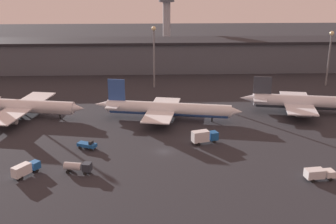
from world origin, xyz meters
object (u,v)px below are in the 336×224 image
object	(u,v)px
service_vehicle_2	(319,174)
service_vehicle_5	(78,167)
airplane_1	(167,109)
service_vehicle_0	(87,145)
control_tower	(167,17)
airplane_2	(302,102)
airplane_0	(25,106)
service_vehicle_1	(25,169)
service_vehicle_4	(204,136)

from	to	relation	value
service_vehicle_2	service_vehicle_5	size ratio (longest dim) A/B	1.03
airplane_1	service_vehicle_5	xyz separation A→B (m)	(-22.92, -38.13, -2.00)
service_vehicle_0	service_vehicle_2	xyz separation A→B (m)	(56.65, -20.46, 0.45)
control_tower	airplane_2	bearing A→B (deg)	-69.63
airplane_0	service_vehicle_1	bearing A→B (deg)	-63.52
service_vehicle_2	service_vehicle_5	xyz separation A→B (m)	(-56.80, 5.87, 0.01)
airplane_0	control_tower	world-z (taller)	control_tower
airplane_0	control_tower	bearing A→B (deg)	76.65
service_vehicle_1	service_vehicle_4	xyz separation A→B (m)	(44.96, 18.45, 0.30)
service_vehicle_4	service_vehicle_5	bearing A→B (deg)	-170.48
service_vehicle_1	control_tower	xyz separation A→B (m)	(39.47, 158.07, 19.80)
service_vehicle_0	control_tower	xyz separation A→B (m)	(27.03, 142.41, 20.44)
airplane_2	service_vehicle_0	size ratio (longest dim) A/B	7.29
service_vehicle_0	service_vehicle_5	world-z (taller)	service_vehicle_5
service_vehicle_0	service_vehicle_2	world-z (taller)	service_vehicle_2
airplane_2	service_vehicle_1	bearing A→B (deg)	-140.62
service_vehicle_1	control_tower	distance (m)	164.12
service_vehicle_2	service_vehicle_4	distance (m)	33.51
airplane_1	service_vehicle_0	distance (m)	32.84
airplane_1	airplane_0	bearing A→B (deg)	-174.70
service_vehicle_1	service_vehicle_4	world-z (taller)	service_vehicle_4
service_vehicle_4	service_vehicle_5	xyz separation A→B (m)	(-32.67, -17.38, -0.48)
airplane_1	service_vehicle_4	xyz separation A→B (m)	(9.75, -20.75, -1.52)
airplane_0	service_vehicle_4	world-z (taller)	airplane_0
airplane_0	service_vehicle_0	bearing A→B (deg)	-37.96
airplane_2	service_vehicle_0	world-z (taller)	airplane_2
airplane_0	control_tower	size ratio (longest dim) A/B	1.12
airplane_1	service_vehicle_5	distance (m)	44.53
service_vehicle_0	control_tower	size ratio (longest dim) A/B	0.16
service_vehicle_4	control_tower	xyz separation A→B (m)	(-5.49, 139.62, 19.50)
service_vehicle_1	service_vehicle_4	bearing A→B (deg)	-34.24
service_vehicle_1	service_vehicle_5	xyz separation A→B (m)	(12.29, 1.06, -0.18)
airplane_2	service_vehicle_2	size ratio (longest dim) A/B	5.83
service_vehicle_1	service_vehicle_5	size ratio (longest dim) A/B	1.04
service_vehicle_1	service_vehicle_2	bearing A→B (deg)	-60.53
airplane_2	service_vehicle_4	bearing A→B (deg)	-134.03
service_vehicle_1	service_vehicle_4	size ratio (longest dim) A/B	0.91
service_vehicle_1	control_tower	size ratio (longest dim) A/B	0.20
control_tower	airplane_0	bearing A→B (deg)	-114.34
service_vehicle_0	airplane_2	bearing A→B (deg)	46.80
service_vehicle_2	control_tower	size ratio (longest dim) A/B	0.20
service_vehicle_2	service_vehicle_5	distance (m)	57.10
airplane_0	service_vehicle_2	xyz separation A→B (m)	(81.26, -48.71, -2.06)
service_vehicle_0	service_vehicle_5	distance (m)	14.60
service_vehicle_2	service_vehicle_4	bearing A→B (deg)	128.74
airplane_1	service_vehicle_0	xyz separation A→B (m)	(-22.77, -23.54, -2.46)
service_vehicle_1	control_tower	bearing A→B (deg)	19.43
airplane_2	service_vehicle_0	xyz separation A→B (m)	(-69.32, -28.54, -2.74)
airplane_0	service_vehicle_1	size ratio (longest dim) A/B	5.68
airplane_2	control_tower	size ratio (longest dim) A/B	1.14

